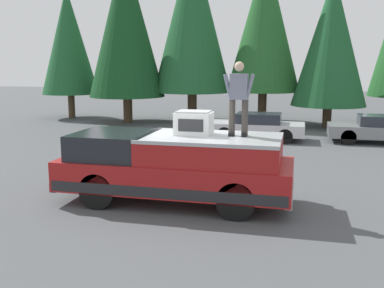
{
  "coord_description": "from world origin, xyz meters",
  "views": [
    {
      "loc": [
        -10.32,
        -2.73,
        3.32
      ],
      "look_at": [
        0.1,
        -0.2,
        1.35
      ],
      "focal_mm": 41.62,
      "sensor_mm": 36.0,
      "label": 1
    }
  ],
  "objects": [
    {
      "name": "parked_car_silver",
      "position": [
        8.95,
        -0.95,
        0.58
      ],
      "size": [
        1.64,
        4.1,
        1.16
      ],
      "color": "silver",
      "rests_on": "ground"
    },
    {
      "name": "conifer_right",
      "position": [
        13.1,
        6.68,
        5.39
      ],
      "size": [
        4.18,
        4.18,
        9.36
      ],
      "color": "#4C3826",
      "rests_on": "ground"
    },
    {
      "name": "conifer_center_right",
      "position": [
        14.33,
        3.25,
        5.82
      ],
      "size": [
        4.37,
        4.37,
        10.0
      ],
      "color": "#4C3826",
      "rests_on": "ground"
    },
    {
      "name": "ground_plane",
      "position": [
        0.0,
        0.0,
        0.0
      ],
      "size": [
        90.0,
        90.0,
        0.0
      ],
      "primitive_type": "plane",
      "color": "#4C4F51"
    },
    {
      "name": "parked_car_grey",
      "position": [
        9.32,
        -6.01,
        0.58
      ],
      "size": [
        1.64,
        4.1,
        1.16
      ],
      "color": "gray",
      "rests_on": "ground"
    },
    {
      "name": "person_on_truck_bed",
      "position": [
        -0.21,
        -1.37,
        2.55
      ],
      "size": [
        0.29,
        0.72,
        1.69
      ],
      "color": "#423D38",
      "rests_on": "pickup_truck"
    },
    {
      "name": "conifer_far_right",
      "position": [
        14.16,
        10.75,
        4.55
      ],
      "size": [
        3.33,
        3.33,
        7.67
      ],
      "color": "#4C3826",
      "rests_on": "ground"
    },
    {
      "name": "conifer_left",
      "position": [
        13.78,
        -4.13,
        4.4
      ],
      "size": [
        3.8,
        3.8,
        7.71
      ],
      "color": "#4C3826",
      "rests_on": "ground"
    },
    {
      "name": "compressor_unit",
      "position": [
        -0.28,
        -0.33,
        1.93
      ],
      "size": [
        0.65,
        0.84,
        0.56
      ],
      "color": "silver",
      "rests_on": "pickup_truck"
    },
    {
      "name": "pickup_truck",
      "position": [
        -0.4,
        0.1,
        0.87
      ],
      "size": [
        2.01,
        5.54,
        1.65
      ],
      "color": "maroon",
      "rests_on": "ground"
    },
    {
      "name": "conifer_center_left",
      "position": [
        14.75,
        -0.68,
        5.44
      ],
      "size": [
        4.01,
        4.01,
        9.17
      ],
      "color": "#4C3826",
      "rests_on": "ground"
    }
  ]
}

